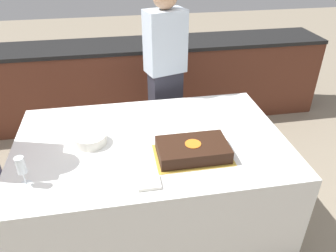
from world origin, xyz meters
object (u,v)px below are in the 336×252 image
object	(u,v)px
plate_stack	(90,139)
wine_glass	(21,167)
person_cutting_cake	(165,77)
cake	(193,150)

from	to	relation	value
plate_stack	wine_glass	size ratio (longest dim) A/B	1.15
wine_glass	person_cutting_cake	distance (m)	1.52
cake	wine_glass	xyz separation A→B (m)	(-1.01, -0.10, 0.08)
cake	wine_glass	world-z (taller)	wine_glass
wine_glass	person_cutting_cake	bearing A→B (deg)	48.55
plate_stack	person_cutting_cake	distance (m)	1.02
plate_stack	person_cutting_cake	world-z (taller)	person_cutting_cake
cake	wine_glass	size ratio (longest dim) A/B	2.58
cake	person_cutting_cake	world-z (taller)	person_cutting_cake
wine_glass	person_cutting_cake	size ratio (longest dim) A/B	0.12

